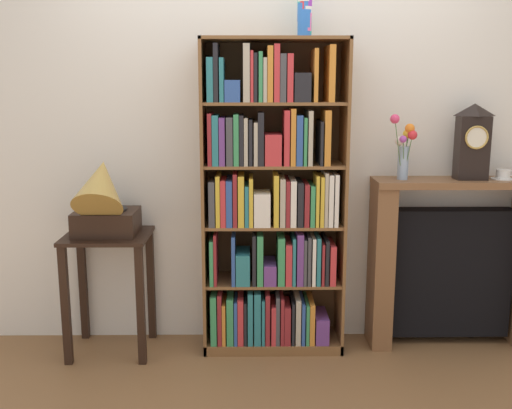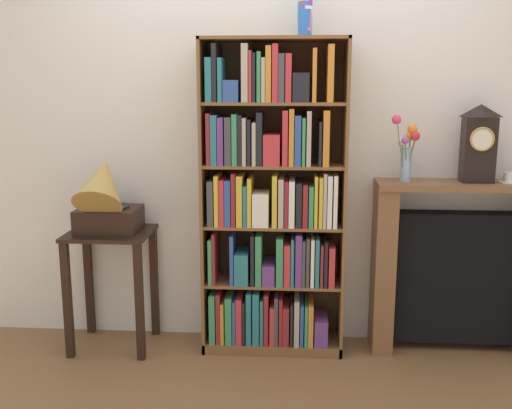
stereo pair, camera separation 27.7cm
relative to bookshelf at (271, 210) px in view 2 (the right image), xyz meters
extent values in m
cube|color=brown|center=(0.01, -0.07, -0.88)|extent=(7.41, 6.40, 0.02)
cube|color=silver|center=(0.08, 0.21, 0.46)|extent=(4.41, 0.08, 2.65)
cube|color=brown|center=(-0.39, 0.01, 0.06)|extent=(0.02, 0.32, 1.85)
cube|color=brown|center=(0.42, 0.01, 0.06)|extent=(0.02, 0.32, 1.85)
cube|color=brown|center=(0.01, 0.17, 0.06)|extent=(0.83, 0.01, 1.85)
cube|color=brown|center=(0.01, 0.01, 0.98)|extent=(0.83, 0.32, 0.02)
cube|color=brown|center=(0.01, 0.01, -0.84)|extent=(0.83, 0.32, 0.06)
cube|color=#388E56|center=(-0.34, -0.03, -0.65)|extent=(0.04, 0.22, 0.30)
cube|color=maroon|center=(-0.31, -0.02, -0.65)|extent=(0.02, 0.24, 0.31)
cube|color=orange|center=(-0.28, -0.02, -0.68)|extent=(0.02, 0.23, 0.25)
cube|color=#388E56|center=(-0.24, -0.03, -0.66)|extent=(0.04, 0.22, 0.29)
cube|color=#2D519E|center=(-0.21, -0.03, -0.67)|extent=(0.02, 0.21, 0.27)
cube|color=#C63338|center=(-0.18, -0.02, -0.66)|extent=(0.03, 0.24, 0.28)
cube|color=black|center=(-0.15, 0.00, -0.67)|extent=(0.02, 0.27, 0.27)
cube|color=teal|center=(-0.12, -0.02, -0.64)|extent=(0.03, 0.25, 0.32)
cube|color=teal|center=(-0.08, 0.00, -0.64)|extent=(0.04, 0.27, 0.32)
cube|color=teal|center=(-0.05, -0.02, -0.66)|extent=(0.02, 0.23, 0.28)
cube|color=maroon|center=(-0.02, -0.02, -0.65)|extent=(0.03, 0.25, 0.31)
cube|color=#C63338|center=(0.01, -0.01, -0.69)|extent=(0.03, 0.25, 0.24)
cube|color=#424247|center=(0.04, -0.01, -0.66)|extent=(0.02, 0.25, 0.30)
cube|color=maroon|center=(0.07, -0.01, -0.66)|extent=(0.02, 0.25, 0.29)
cube|color=maroon|center=(0.10, -0.03, -0.69)|extent=(0.04, 0.21, 0.24)
cube|color=black|center=(0.13, 0.00, -0.68)|extent=(0.02, 0.28, 0.26)
cube|color=#B2A893|center=(0.16, -0.03, -0.67)|extent=(0.03, 0.22, 0.28)
cube|color=#2D519E|center=(0.19, -0.01, -0.68)|extent=(0.02, 0.27, 0.25)
cube|color=#388E56|center=(0.22, 0.00, -0.68)|extent=(0.02, 0.27, 0.25)
cube|color=orange|center=(0.24, -0.01, -0.68)|extent=(0.03, 0.26, 0.25)
cube|color=#663884|center=(0.31, -0.02, -0.73)|extent=(0.08, 0.25, 0.16)
cube|color=brown|center=(0.01, 0.01, -0.44)|extent=(0.80, 0.30, 0.02)
cube|color=#388E56|center=(-0.35, -0.01, -0.30)|extent=(0.02, 0.27, 0.27)
cube|color=maroon|center=(-0.33, -0.02, -0.28)|extent=(0.02, 0.24, 0.31)
cube|color=#2D519E|center=(-0.22, -0.02, -0.28)|extent=(0.02, 0.24, 0.30)
cube|color=teal|center=(-0.17, -0.02, -0.34)|extent=(0.08, 0.23, 0.19)
cube|color=black|center=(-0.10, -0.02, -0.28)|extent=(0.02, 0.23, 0.30)
cube|color=#388E56|center=(-0.07, -0.01, -0.28)|extent=(0.04, 0.25, 0.30)
cube|color=#663884|center=(-0.01, -0.02, -0.37)|extent=(0.07, 0.23, 0.12)
cube|color=#388E56|center=(0.06, -0.02, -0.29)|extent=(0.04, 0.23, 0.29)
cube|color=#C63338|center=(0.10, -0.02, -0.31)|extent=(0.04, 0.24, 0.25)
cube|color=teal|center=(0.13, -0.01, -0.29)|extent=(0.02, 0.25, 0.28)
cube|color=#663884|center=(0.17, -0.01, -0.28)|extent=(0.04, 0.26, 0.31)
cube|color=#424247|center=(0.20, -0.01, -0.29)|extent=(0.02, 0.26, 0.28)
cube|color=#424247|center=(0.22, -0.01, -0.29)|extent=(0.02, 0.26, 0.29)
cube|color=white|center=(0.25, -0.03, -0.29)|extent=(0.02, 0.22, 0.28)
cube|color=teal|center=(0.28, -0.03, -0.29)|extent=(0.02, 0.22, 0.29)
cube|color=maroon|center=(0.30, -0.01, -0.31)|extent=(0.02, 0.26, 0.25)
cube|color=black|center=(0.32, -0.01, -0.30)|extent=(0.02, 0.26, 0.27)
cube|color=#C63338|center=(0.36, -0.02, -0.31)|extent=(0.03, 0.24, 0.24)
cube|color=brown|center=(0.01, 0.01, -0.09)|extent=(0.80, 0.30, 0.02)
cube|color=#424247|center=(-0.34, -0.03, 0.05)|extent=(0.03, 0.22, 0.26)
cube|color=gold|center=(-0.31, -0.01, 0.07)|extent=(0.02, 0.25, 0.29)
cube|color=#C63338|center=(-0.28, -0.03, 0.06)|extent=(0.03, 0.21, 0.27)
cube|color=#2D519E|center=(-0.24, 0.00, 0.06)|extent=(0.03, 0.28, 0.27)
cube|color=maroon|center=(-0.21, -0.02, 0.08)|extent=(0.02, 0.23, 0.31)
cube|color=gold|center=(-0.18, -0.03, 0.07)|extent=(0.03, 0.23, 0.29)
cube|color=teal|center=(-0.14, -0.02, 0.04)|extent=(0.02, 0.23, 0.24)
cube|color=gold|center=(-0.12, -0.02, 0.06)|extent=(0.02, 0.25, 0.28)
cube|color=white|center=(-0.06, -0.05, 0.02)|extent=(0.09, 0.18, 0.19)
cube|color=gold|center=(0.03, -0.03, 0.07)|extent=(0.03, 0.22, 0.30)
cube|color=#B2A893|center=(0.06, -0.03, 0.06)|extent=(0.03, 0.22, 0.28)
cube|color=maroon|center=(0.09, -0.01, 0.05)|extent=(0.02, 0.26, 0.27)
cube|color=white|center=(0.12, -0.01, 0.05)|extent=(0.03, 0.26, 0.27)
cube|color=black|center=(0.16, -0.01, 0.05)|extent=(0.03, 0.27, 0.25)
cube|color=maroon|center=(0.20, -0.02, 0.04)|extent=(0.03, 0.23, 0.25)
cube|color=#388E56|center=(0.23, -0.02, 0.04)|extent=(0.03, 0.24, 0.24)
cube|color=gold|center=(0.26, -0.03, 0.07)|extent=(0.02, 0.21, 0.30)
cube|color=gold|center=(0.29, -0.03, 0.07)|extent=(0.02, 0.22, 0.29)
cube|color=#B2A893|center=(0.31, -0.02, 0.08)|extent=(0.02, 0.23, 0.31)
cube|color=white|center=(0.34, -0.03, 0.07)|extent=(0.03, 0.22, 0.30)
cube|color=white|center=(0.37, -0.01, 0.07)|extent=(0.02, 0.26, 0.30)
cube|color=brown|center=(0.01, 0.01, 0.27)|extent=(0.80, 0.30, 0.02)
cube|color=maroon|center=(-0.35, 0.00, 0.42)|extent=(0.02, 0.27, 0.29)
cube|color=teal|center=(-0.32, -0.02, 0.42)|extent=(0.04, 0.25, 0.28)
cube|color=#663884|center=(-0.28, -0.03, 0.41)|extent=(0.03, 0.22, 0.27)
cube|color=#424247|center=(-0.24, -0.02, 0.41)|extent=(0.04, 0.23, 0.27)
cube|color=#388E56|center=(-0.20, -0.03, 0.42)|extent=(0.03, 0.22, 0.29)
cube|color=black|center=(-0.17, -0.01, 0.42)|extent=(0.02, 0.25, 0.28)
cube|color=#B2A893|center=(-0.15, 0.00, 0.41)|extent=(0.02, 0.27, 0.27)
cube|color=black|center=(-0.12, -0.02, 0.40)|extent=(0.02, 0.24, 0.26)
cube|color=#B2A893|center=(-0.09, -0.01, 0.40)|extent=(0.02, 0.25, 0.24)
cube|color=black|center=(-0.06, -0.03, 0.42)|extent=(0.03, 0.22, 0.30)
cube|color=#C63338|center=(0.01, -0.02, 0.36)|extent=(0.09, 0.24, 0.18)
cube|color=#C63338|center=(0.08, -0.03, 0.43)|extent=(0.03, 0.21, 0.31)
cube|color=orange|center=(0.12, -0.03, 0.44)|extent=(0.03, 0.21, 0.32)
cube|color=#2D519E|center=(0.15, -0.03, 0.42)|extent=(0.04, 0.21, 0.28)
cube|color=#388E56|center=(0.19, -0.03, 0.41)|extent=(0.02, 0.22, 0.27)
cube|color=#B2A893|center=(0.21, -0.01, 0.43)|extent=(0.02, 0.27, 0.31)
cube|color=black|center=(0.28, 0.00, 0.40)|extent=(0.02, 0.27, 0.25)
cube|color=orange|center=(0.31, -0.02, 0.43)|extent=(0.03, 0.24, 0.31)
cube|color=brown|center=(0.01, 0.01, 0.62)|extent=(0.80, 0.30, 0.02)
cube|color=teal|center=(-0.34, -0.01, 0.75)|extent=(0.04, 0.25, 0.24)
cube|color=black|center=(-0.31, -0.01, 0.79)|extent=(0.03, 0.26, 0.32)
cube|color=teal|center=(-0.28, -0.03, 0.75)|extent=(0.02, 0.23, 0.24)
cube|color=#2D519E|center=(-0.22, -0.04, 0.69)|extent=(0.09, 0.19, 0.12)
cube|color=#B2A893|center=(-0.14, -0.02, 0.79)|extent=(0.04, 0.23, 0.32)
cube|color=#C63338|center=(-0.11, -0.01, 0.77)|extent=(0.02, 0.27, 0.28)
cube|color=black|center=(-0.09, -0.02, 0.76)|extent=(0.02, 0.25, 0.27)
cube|color=#388E56|center=(-0.06, -0.01, 0.77)|extent=(0.02, 0.26, 0.27)
cube|color=#B2A893|center=(-0.04, -0.03, 0.75)|extent=(0.02, 0.21, 0.24)
cube|color=orange|center=(-0.01, -0.02, 0.78)|extent=(0.03, 0.23, 0.30)
cube|color=#C63338|center=(0.02, -0.01, 0.79)|extent=(0.03, 0.26, 0.31)
cube|color=#424247|center=(0.06, -0.03, 0.76)|extent=(0.03, 0.22, 0.26)
cube|color=#C63338|center=(0.10, -0.02, 0.76)|extent=(0.03, 0.24, 0.26)
cube|color=black|center=(0.17, -0.01, 0.71)|extent=(0.09, 0.25, 0.16)
cube|color=orange|center=(0.24, -0.02, 0.77)|extent=(0.02, 0.23, 0.29)
cube|color=orange|center=(0.33, 0.00, 0.78)|extent=(0.03, 0.27, 0.31)
cylinder|color=blue|center=(0.18, 0.02, 1.03)|extent=(0.08, 0.08, 0.10)
cylinder|color=#28B2B7|center=(0.19, 0.03, 1.05)|extent=(0.08, 0.08, 0.10)
cylinder|color=pink|center=(0.18, 0.03, 1.07)|extent=(0.08, 0.08, 0.10)
cylinder|color=blue|center=(0.18, 0.02, 1.09)|extent=(0.08, 0.08, 0.10)
cylinder|color=white|center=(0.18, 0.03, 1.10)|extent=(0.08, 0.08, 0.10)
cylinder|color=blue|center=(0.18, 0.03, 1.12)|extent=(0.08, 0.08, 0.10)
cylinder|color=red|center=(0.18, 0.03, 1.14)|extent=(0.08, 0.08, 0.10)
cylinder|color=blue|center=(0.18, 0.03, 1.16)|extent=(0.08, 0.08, 0.10)
cylinder|color=purple|center=(0.18, 0.03, 1.17)|extent=(0.08, 0.08, 0.10)
cube|color=black|center=(-0.96, -0.04, -0.15)|extent=(0.49, 0.43, 0.02)
cube|color=black|center=(-1.18, -0.22, -0.51)|extent=(0.04, 0.04, 0.71)
cube|color=black|center=(-0.75, -0.22, -0.51)|extent=(0.04, 0.04, 0.71)
cube|color=black|center=(-1.18, 0.14, -0.51)|extent=(0.04, 0.04, 0.71)
cube|color=black|center=(-0.75, 0.14, -0.51)|extent=(0.04, 0.04, 0.71)
cube|color=black|center=(-0.96, -0.04, -0.06)|extent=(0.36, 0.29, 0.14)
cylinder|color=black|center=(-0.96, -0.04, 0.01)|extent=(0.24, 0.24, 0.01)
cylinder|color=#B79347|center=(-0.96, -0.08, 0.04)|extent=(0.03, 0.03, 0.06)
cone|color=#B79347|center=(-0.96, -0.14, 0.18)|extent=(0.29, 0.41, 0.41)
cube|color=brown|center=(1.12, 0.04, 0.15)|extent=(1.00, 0.28, 0.04)
cube|color=brown|center=(0.67, 0.04, -0.37)|extent=(0.12, 0.25, 1.00)
cube|color=black|center=(1.12, 0.08, -0.42)|extent=(0.72, 0.14, 0.80)
cube|color=black|center=(1.18, 0.04, 0.36)|extent=(0.18, 0.11, 0.37)
pyramid|color=black|center=(1.18, 0.04, 0.58)|extent=(0.18, 0.11, 0.07)
cylinder|color=silver|center=(1.18, -0.03, 0.43)|extent=(0.13, 0.01, 0.13)
torus|color=#B79347|center=(1.18, -0.03, 0.43)|extent=(0.14, 0.01, 0.14)
cylinder|color=#99B2D1|center=(0.78, 0.04, 0.27)|extent=(0.06, 0.06, 0.20)
cylinder|color=#4C753D|center=(0.76, 0.03, 0.30)|extent=(0.03, 0.03, 0.21)
sphere|color=silver|center=(0.75, 0.02, 0.40)|extent=(0.05, 0.05, 0.05)
cylinder|color=#4C753D|center=(0.77, 0.00, 0.30)|extent=(0.03, 0.06, 0.23)
sphere|color=#B24CB7|center=(0.76, -0.02, 0.42)|extent=(0.04, 0.04, 0.04)
cylinder|color=#4C753D|center=(0.80, 0.01, 0.31)|extent=(0.04, 0.04, 0.25)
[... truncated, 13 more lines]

